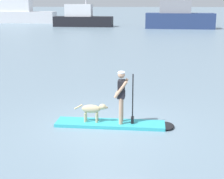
{
  "coord_description": "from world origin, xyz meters",
  "views": [
    {
      "loc": [
        0.65,
        -10.57,
        3.79
      ],
      "look_at": [
        0.0,
        1.0,
        0.9
      ],
      "focal_mm": 57.64,
      "sensor_mm": 36.0,
      "label": 1
    }
  ],
  "objects": [
    {
      "name": "moored_boat_far_port",
      "position": [
        -18.45,
        50.66,
        1.51
      ],
      "size": [
        11.81,
        3.53,
        4.63
      ],
      "color": "silver",
      "rests_on": "ground_plane"
    },
    {
      "name": "dog",
      "position": [
        -0.55,
        0.03,
        0.5
      ],
      "size": [
        1.07,
        0.25,
        0.58
      ],
      "color": "#CCB78C",
      "rests_on": "paddleboard"
    },
    {
      "name": "moored_boat_starboard",
      "position": [
        6.96,
        39.82,
        1.46
      ],
      "size": [
        9.48,
        3.71,
        9.28
      ],
      "color": "navy",
      "rests_on": "ground_plane"
    },
    {
      "name": "moored_boat_center",
      "position": [
        -6.75,
        42.72,
        1.23
      ],
      "size": [
        8.73,
        2.99,
        10.29
      ],
      "color": "black",
      "rests_on": "ground_plane"
    },
    {
      "name": "person_paddler",
      "position": [
        0.36,
        -0.02,
        1.05
      ],
      "size": [
        0.62,
        0.49,
        1.63
      ],
      "color": "tan",
      "rests_on": "paddleboard"
    },
    {
      "name": "ground_plane",
      "position": [
        0.0,
        0.0,
        0.0
      ],
      "size": [
        400.0,
        400.0,
        0.0
      ],
      "primitive_type": "plane",
      "color": "gray"
    },
    {
      "name": "paddleboard",
      "position": [
        0.23,
        -0.01,
        0.05
      ],
      "size": [
        3.7,
        0.97,
        0.1
      ],
      "color": "#33B2BF",
      "rests_on": "ground_plane"
    }
  ]
}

